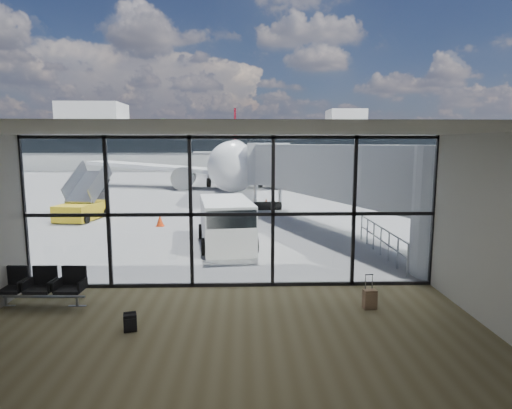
{
  "coord_description": "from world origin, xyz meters",
  "views": [
    {
      "loc": [
        0.34,
        -12.37,
        4.26
      ],
      "look_at": [
        0.79,
        3.0,
        2.06
      ],
      "focal_mm": 30.0,
      "sensor_mm": 36.0,
      "label": 1
    }
  ],
  "objects_px": {
    "backpack": "(130,323)",
    "mobile_stairs": "(82,208)",
    "airliner": "(235,159)",
    "belt_loader": "(91,199)",
    "suitcase": "(370,299)",
    "seating_row": "(43,284)",
    "service_van": "(226,223)"
  },
  "relations": [
    {
      "from": "backpack",
      "to": "suitcase",
      "type": "xyz_separation_m",
      "value": [
        5.86,
        1.16,
        0.06
      ]
    },
    {
      "from": "service_van",
      "to": "mobile_stairs",
      "type": "xyz_separation_m",
      "value": [
        -8.41,
        6.66,
        -0.38
      ]
    },
    {
      "from": "seating_row",
      "to": "service_van",
      "type": "height_order",
      "value": "service_van"
    },
    {
      "from": "suitcase",
      "to": "belt_loader",
      "type": "xyz_separation_m",
      "value": [
        -13.32,
        17.74,
        0.33
      ]
    },
    {
      "from": "service_van",
      "to": "seating_row",
      "type": "bearing_deg",
      "value": -133.58
    },
    {
      "from": "service_van",
      "to": "mobile_stairs",
      "type": "height_order",
      "value": "mobile_stairs"
    },
    {
      "from": "backpack",
      "to": "belt_loader",
      "type": "xyz_separation_m",
      "value": [
        -7.47,
        18.89,
        0.4
      ]
    },
    {
      "from": "mobile_stairs",
      "to": "seating_row",
      "type": "bearing_deg",
      "value": -64.77
    },
    {
      "from": "suitcase",
      "to": "airliner",
      "type": "height_order",
      "value": "airliner"
    },
    {
      "from": "backpack",
      "to": "mobile_stairs",
      "type": "height_order",
      "value": "mobile_stairs"
    },
    {
      "from": "backpack",
      "to": "mobile_stairs",
      "type": "relative_size",
      "value": 0.11
    },
    {
      "from": "service_van",
      "to": "belt_loader",
      "type": "relative_size",
      "value": 1.19
    },
    {
      "from": "backpack",
      "to": "mobile_stairs",
      "type": "distance_m",
      "value": 16.2
    },
    {
      "from": "seating_row",
      "to": "backpack",
      "type": "bearing_deg",
      "value": -30.34
    },
    {
      "from": "service_van",
      "to": "mobile_stairs",
      "type": "bearing_deg",
      "value": 133.78
    },
    {
      "from": "suitcase",
      "to": "service_van",
      "type": "relative_size",
      "value": 0.19
    },
    {
      "from": "backpack",
      "to": "airliner",
      "type": "bearing_deg",
      "value": 71.37
    },
    {
      "from": "airliner",
      "to": "mobile_stairs",
      "type": "height_order",
      "value": "airliner"
    },
    {
      "from": "backpack",
      "to": "service_van",
      "type": "xyz_separation_m",
      "value": [
        1.88,
        8.16,
        0.79
      ]
    },
    {
      "from": "seating_row",
      "to": "airliner",
      "type": "distance_m",
      "value": 32.44
    },
    {
      "from": "mobile_stairs",
      "to": "airliner",
      "type": "bearing_deg",
      "value": 75.56
    },
    {
      "from": "suitcase",
      "to": "belt_loader",
      "type": "bearing_deg",
      "value": 119.85
    },
    {
      "from": "backpack",
      "to": "airliner",
      "type": "xyz_separation_m",
      "value": [
        1.71,
        33.8,
        2.47
      ]
    },
    {
      "from": "backpack",
      "to": "suitcase",
      "type": "relative_size",
      "value": 0.48
    },
    {
      "from": "seating_row",
      "to": "suitcase",
      "type": "height_order",
      "value": "seating_row"
    },
    {
      "from": "seating_row",
      "to": "airliner",
      "type": "height_order",
      "value": "airliner"
    },
    {
      "from": "suitcase",
      "to": "belt_loader",
      "type": "relative_size",
      "value": 0.23
    },
    {
      "from": "airliner",
      "to": "mobile_stairs",
      "type": "bearing_deg",
      "value": -114.23
    },
    {
      "from": "seating_row",
      "to": "service_van",
      "type": "bearing_deg",
      "value": 56.34
    },
    {
      "from": "backpack",
      "to": "seating_row",
      "type": "bearing_deg",
      "value": 131.86
    },
    {
      "from": "belt_loader",
      "to": "suitcase",
      "type": "bearing_deg",
      "value": -52.69
    },
    {
      "from": "suitcase",
      "to": "service_van",
      "type": "height_order",
      "value": "service_van"
    }
  ]
}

